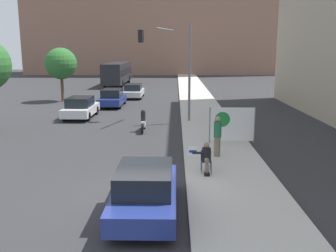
% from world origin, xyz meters
% --- Properties ---
extents(ground_plane, '(160.00, 160.00, 0.00)m').
position_xyz_m(ground_plane, '(0.00, 0.00, 0.00)').
color(ground_plane, '#303033').
extents(sidewalk_curb, '(3.41, 90.00, 0.16)m').
position_xyz_m(sidewalk_curb, '(3.43, 15.00, 0.08)').
color(sidewalk_curb, beige).
rests_on(sidewalk_curb, ground_plane).
extents(seated_protester, '(0.92, 0.77, 1.18)m').
position_xyz_m(seated_protester, '(2.52, 2.14, 0.78)').
color(seated_protester, '#474C56').
rests_on(seated_protester, sidewalk_curb).
extents(jogger_on_sidewalk, '(0.34, 0.34, 1.81)m').
position_xyz_m(jogger_on_sidewalk, '(3.20, 4.39, 1.08)').
color(jogger_on_sidewalk, '#756651').
rests_on(jogger_on_sidewalk, sidewalk_curb).
extents(protest_banner, '(2.33, 0.06, 1.83)m').
position_xyz_m(protest_banner, '(4.19, 6.83, 1.12)').
color(protest_banner, slate).
rests_on(protest_banner, sidewalk_curb).
extents(traffic_light_pole, '(3.52, 3.29, 6.28)m').
position_xyz_m(traffic_light_pole, '(1.07, 13.29, 4.41)').
color(traffic_light_pole, slate).
rests_on(traffic_light_pole, sidewalk_curb).
extents(parked_car_curbside, '(1.85, 4.36, 1.49)m').
position_xyz_m(parked_car_curbside, '(0.44, -1.33, 0.74)').
color(parked_car_curbside, navy).
rests_on(parked_car_curbside, ground_plane).
extents(car_on_road_nearest, '(1.87, 4.35, 1.51)m').
position_xyz_m(car_on_road_nearest, '(-5.50, 14.69, 0.75)').
color(car_on_road_nearest, silver).
rests_on(car_on_road_nearest, ground_plane).
extents(car_on_road_midblock, '(1.84, 4.66, 1.52)m').
position_xyz_m(car_on_road_midblock, '(-4.11, 20.19, 0.75)').
color(car_on_road_midblock, navy).
rests_on(car_on_road_midblock, ground_plane).
extents(car_on_road_distant, '(1.83, 4.42, 1.43)m').
position_xyz_m(car_on_road_distant, '(-2.93, 25.96, 0.72)').
color(car_on_road_distant, silver).
rests_on(car_on_road_distant, ground_plane).
extents(city_bus_on_road, '(2.48, 11.82, 3.04)m').
position_xyz_m(city_bus_on_road, '(-6.69, 39.94, 1.76)').
color(city_bus_on_road, '#232328').
rests_on(city_bus_on_road, ground_plane).
extents(motorcycle_on_road, '(0.28, 2.04, 1.33)m').
position_xyz_m(motorcycle_on_road, '(-0.60, 10.20, 0.56)').
color(motorcycle_on_road, silver).
rests_on(motorcycle_on_road, ground_plane).
extents(street_tree_midblock, '(2.93, 2.93, 5.02)m').
position_xyz_m(street_tree_midblock, '(-9.38, 23.28, 3.54)').
color(street_tree_midblock, brown).
rests_on(street_tree_midblock, ground_plane).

